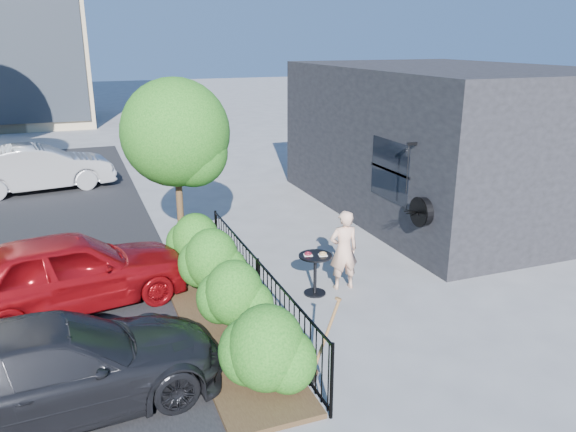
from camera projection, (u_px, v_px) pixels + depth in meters
name	position (u px, v px, depth m)	size (l,w,h in m)	color
ground	(335.00, 302.00, 10.48)	(120.00, 120.00, 0.00)	gray
shop_building	(444.00, 139.00, 15.76)	(6.22, 9.00, 4.00)	black
fence	(258.00, 287.00, 9.80)	(0.05, 6.05, 1.10)	black
planting_bed	(220.00, 321.00, 9.72)	(1.30, 6.00, 0.08)	#382616
shrubs	(223.00, 283.00, 9.64)	(1.10, 5.60, 1.24)	#124F12
patio_tree	(179.00, 139.00, 11.33)	(2.20, 2.20, 3.94)	#3F2B19
cafe_table	(315.00, 267.00, 10.68)	(0.64, 0.64, 0.85)	black
woman	(344.00, 250.00, 10.86)	(0.58, 0.38, 1.59)	#E1AD91
shovel	(323.00, 345.00, 7.92)	(0.45, 0.17, 1.31)	brown
car_red	(69.00, 271.00, 10.10)	(1.69, 4.20, 1.43)	maroon
car_silver	(39.00, 168.00, 17.96)	(1.57, 4.51, 1.49)	#AEAFB3
car_darkgrey	(55.00, 368.00, 7.28)	(1.78, 4.39, 1.27)	black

